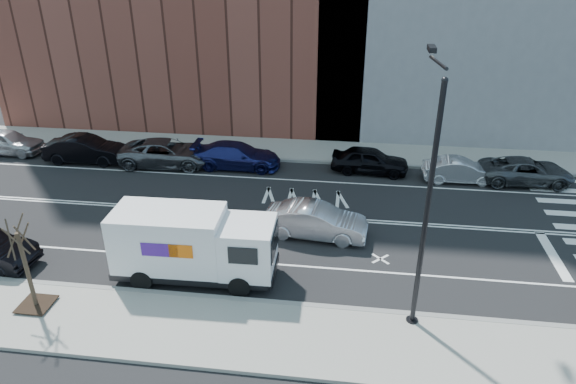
% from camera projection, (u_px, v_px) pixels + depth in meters
% --- Properties ---
extents(ground, '(120.00, 120.00, 0.00)m').
position_uv_depth(ground, '(259.00, 214.00, 26.08)').
color(ground, black).
rests_on(ground, ground).
extents(sidewalk_near, '(44.00, 3.60, 0.15)m').
position_uv_depth(sidewalk_near, '(215.00, 331.00, 18.23)').
color(sidewalk_near, gray).
rests_on(sidewalk_near, ground).
extents(sidewalk_far, '(44.00, 3.60, 0.15)m').
position_uv_depth(sidewalk_far, '(283.00, 149.00, 33.86)').
color(sidewalk_far, gray).
rests_on(sidewalk_far, ground).
extents(curb_near, '(44.00, 0.25, 0.17)m').
position_uv_depth(curb_near, '(226.00, 299.00, 19.82)').
color(curb_near, gray).
rests_on(curb_near, ground).
extents(curb_far, '(44.00, 0.25, 0.17)m').
position_uv_depth(curb_far, '(279.00, 160.00, 32.26)').
color(curb_far, gray).
rests_on(curb_far, ground).
extents(road_markings, '(40.00, 8.60, 0.01)m').
position_uv_depth(road_markings, '(259.00, 214.00, 26.08)').
color(road_markings, white).
rests_on(road_markings, ground).
extents(streetlight, '(0.44, 4.02, 9.34)m').
position_uv_depth(streetlight, '(427.00, 193.00, 16.87)').
color(streetlight, black).
rests_on(streetlight, ground).
extents(street_tree, '(1.20, 1.20, 3.75)m').
position_uv_depth(street_tree, '(29.00, 277.00, 18.79)').
color(street_tree, black).
rests_on(street_tree, ground).
extents(fedex_van, '(6.63, 2.47, 3.00)m').
position_uv_depth(fedex_van, '(193.00, 244.00, 20.59)').
color(fedex_van, black).
rests_on(fedex_van, ground).
extents(far_parked_a, '(4.73, 1.96, 1.60)m').
position_uv_depth(far_parked_a, '(6.00, 142.00, 33.11)').
color(far_parked_a, '#A9AAAE').
rests_on(far_parked_a, ground).
extents(far_parked_b, '(5.02, 1.88, 1.64)m').
position_uv_depth(far_parked_b, '(85.00, 149.00, 31.86)').
color(far_parked_b, black).
rests_on(far_parked_b, ground).
extents(far_parked_c, '(5.86, 2.99, 1.58)m').
position_uv_depth(far_parked_c, '(167.00, 153.00, 31.42)').
color(far_parked_c, '#54565C').
rests_on(far_parked_c, ground).
extents(far_parked_d, '(5.30, 2.18, 1.54)m').
position_uv_depth(far_parked_d, '(237.00, 155.00, 31.10)').
color(far_parked_d, navy).
rests_on(far_parked_d, ground).
extents(far_parked_e, '(4.66, 2.15, 1.54)m').
position_uv_depth(far_parked_e, '(370.00, 160.00, 30.43)').
color(far_parked_e, black).
rests_on(far_parked_e, ground).
extents(far_parked_f, '(4.20, 1.62, 1.36)m').
position_uv_depth(far_parked_f, '(460.00, 170.00, 29.33)').
color(far_parked_f, silver).
rests_on(far_parked_f, ground).
extents(far_parked_g, '(5.22, 2.56, 1.43)m').
position_uv_depth(far_parked_g, '(526.00, 171.00, 29.16)').
color(far_parked_g, '#43464A').
rests_on(far_parked_g, ground).
extents(driving_sedan, '(4.92, 2.11, 1.58)m').
position_uv_depth(driving_sedan, '(316.00, 221.00, 23.86)').
color(driving_sedan, silver).
rests_on(driving_sedan, ground).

